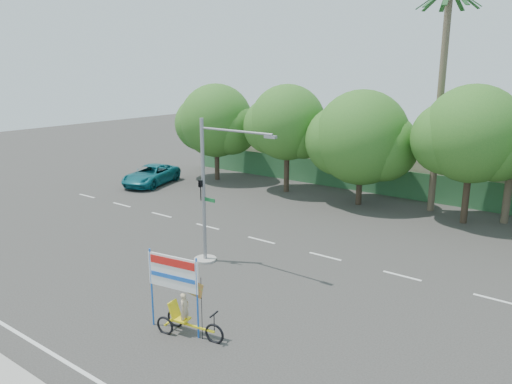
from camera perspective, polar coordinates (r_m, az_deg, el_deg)
The scene contains 11 objects.
ground at distance 20.81m, azimuth -8.26°, elevation -12.57°, with size 120.00×120.00×0.00m, color #33302D.
fence at distance 37.86m, azimuth 15.34°, elevation 1.00°, with size 38.00×0.08×2.00m, color #336B3D.
building_left at distance 45.99m, azimuth 5.93°, elevation 4.98°, with size 12.00×8.00×4.00m, color beige.
tree_far_left at distance 41.58m, azimuth -4.62°, elevation 7.88°, with size 7.14×6.00×7.96m.
tree_left at distance 37.30m, azimuth 3.54°, elevation 7.63°, with size 6.66×5.60×8.07m.
tree_center at distance 34.47m, azimuth 11.90°, elevation 5.81°, with size 7.62×6.40×7.85m.
tree_right at distance 32.06m, azimuth 23.39°, elevation 5.73°, with size 6.90×5.80×8.36m.
palm_short at distance 33.89m, azimuth 20.54°, elevation 12.56°, with size 3.73×3.79×14.45m.
traffic_signal at distance 23.86m, azimuth -5.48°, elevation -1.42°, with size 4.72×1.10×7.00m.
trike_billboard at distance 18.25m, azimuth -8.57°, elevation -12.31°, with size 3.07×0.96×3.04m.
pickup_truck at distance 41.08m, azimuth -11.91°, elevation 1.92°, with size 2.60×5.65×1.57m, color #106672.
Camera 1 is at (13.38, -12.92, 9.33)m, focal length 35.00 mm.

